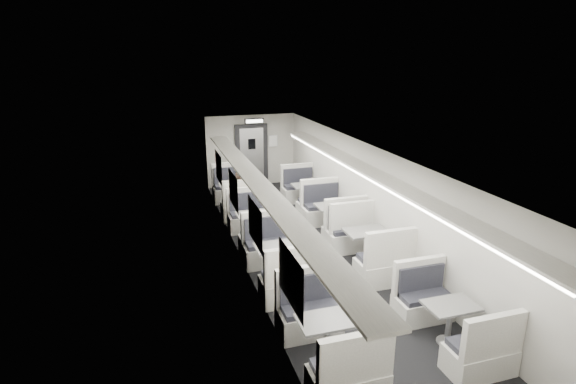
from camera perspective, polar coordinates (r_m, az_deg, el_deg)
room at (r=9.70m, az=3.07°, el=-1.86°), size 3.24×12.24×2.64m
booth_left_a at (r=13.06m, az=-6.64°, el=-0.57°), size 1.08×2.19×1.17m
booth_left_b at (r=10.85m, az=-4.26°, el=-4.45°), size 1.01×2.04×1.09m
booth_left_c at (r=9.04m, az=-1.30°, el=-8.97°), size 1.06×2.15×1.15m
booth_left_d at (r=6.93m, az=4.90°, el=-18.23°), size 1.02×2.06×1.10m
booth_right_a at (r=13.04m, az=2.49°, el=-0.56°), size 1.04×2.11×1.13m
booth_right_b at (r=11.28m, az=5.88°, el=-3.46°), size 1.09×2.21×1.18m
booth_right_c at (r=9.82m, az=9.86°, el=-6.90°), size 1.10×2.24×1.20m
booth_right_d at (r=7.71m, az=19.77°, el=-15.41°), size 0.96×1.95×1.04m
passenger at (r=12.09m, az=-5.61°, el=0.24°), size 0.70×0.54×1.69m
window_a at (r=12.49m, az=-8.78°, el=3.08°), size 0.02×1.18×0.84m
window_b at (r=10.39m, az=-6.94°, el=0.22°), size 0.02×1.18×0.84m
window_c at (r=8.35m, az=-4.19°, el=-4.04°), size 0.02×1.18×0.84m
window_d at (r=6.42m, az=0.34°, el=-10.93°), size 0.02×1.18×0.84m
luggage_rack_left at (r=8.87m, az=-3.76°, el=1.12°), size 0.46×10.40×0.09m
luggage_rack_right at (r=9.72m, az=10.66°, el=2.31°), size 0.46×10.40×0.09m
vestibule_door at (r=15.24m, az=-4.63°, el=4.62°), size 1.10×0.13×2.10m
exit_sign at (r=14.55m, az=-4.32°, el=8.99°), size 0.62×0.12×0.16m
wall_notice at (r=15.31m, az=-1.90°, el=6.49°), size 0.32×0.02×0.40m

